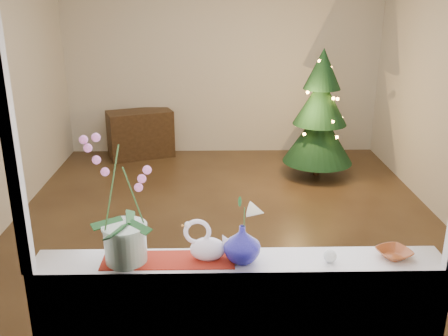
# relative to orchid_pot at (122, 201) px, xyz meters

# --- Properties ---
(ground) EXTENTS (5.00, 5.00, 0.00)m
(ground) POSITION_rel_orchid_pot_xyz_m (0.60, 2.37, -1.27)
(ground) COLOR #342315
(ground) RESTS_ON ground
(wall_back) EXTENTS (4.50, 0.10, 2.70)m
(wall_back) POSITION_rel_orchid_pot_xyz_m (0.60, 4.87, 0.08)
(wall_back) COLOR beige
(wall_back) RESTS_ON ground
(wall_front) EXTENTS (4.50, 0.10, 2.70)m
(wall_front) POSITION_rel_orchid_pot_xyz_m (0.60, -0.13, 0.08)
(wall_front) COLOR beige
(wall_front) RESTS_ON ground
(windowsill) EXTENTS (2.20, 0.26, 0.04)m
(windowsill) POSITION_rel_orchid_pot_xyz_m (0.60, 0.00, -0.37)
(windowsill) COLOR white
(windowsill) RESTS_ON window_apron
(window_frame) EXTENTS (2.22, 0.06, 1.60)m
(window_frame) POSITION_rel_orchid_pot_xyz_m (0.60, -0.10, 0.43)
(window_frame) COLOR white
(window_frame) RESTS_ON windowsill
(runner) EXTENTS (0.70, 0.20, 0.01)m
(runner) POSITION_rel_orchid_pot_xyz_m (0.22, 0.00, -0.35)
(runner) COLOR maroon
(runner) RESTS_ON windowsill
(orchid_pot) EXTENTS (0.28, 0.28, 0.70)m
(orchid_pot) POSITION_rel_orchid_pot_xyz_m (0.00, 0.00, 0.00)
(orchid_pot) COLOR beige
(orchid_pot) RESTS_ON windowsill
(swan) EXTENTS (0.28, 0.16, 0.22)m
(swan) POSITION_rel_orchid_pot_xyz_m (0.43, 0.01, -0.24)
(swan) COLOR white
(swan) RESTS_ON windowsill
(blue_vase) EXTENTS (0.28, 0.28, 0.23)m
(blue_vase) POSITION_rel_orchid_pot_xyz_m (0.61, -0.01, -0.23)
(blue_vase) COLOR navy
(blue_vase) RESTS_ON windowsill
(lily) EXTENTS (0.13, 0.07, 0.18)m
(lily) POSITION_rel_orchid_pot_xyz_m (0.61, -0.01, -0.03)
(lily) COLOR beige
(lily) RESTS_ON blue_vase
(paperweight) EXTENTS (0.08, 0.08, 0.07)m
(paperweight) POSITION_rel_orchid_pot_xyz_m (1.07, -0.03, -0.31)
(paperweight) COLOR silver
(paperweight) RESTS_ON windowsill
(amber_dish) EXTENTS (0.19, 0.19, 0.04)m
(amber_dish) POSITION_rel_orchid_pot_xyz_m (1.43, 0.01, -0.33)
(amber_dish) COLOR brown
(amber_dish) RESTS_ON windowsill
(xmas_tree) EXTENTS (1.11, 1.11, 1.63)m
(xmas_tree) POSITION_rel_orchid_pot_xyz_m (1.80, 3.78, -0.45)
(xmas_tree) COLOR black
(xmas_tree) RESTS_ON ground
(side_table) EXTENTS (1.00, 0.73, 0.67)m
(side_table) POSITION_rel_orchid_pot_xyz_m (-0.59, 4.62, -0.93)
(side_table) COLOR black
(side_table) RESTS_ON ground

